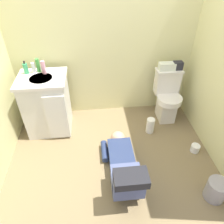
{
  "coord_description": "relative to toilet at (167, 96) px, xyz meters",
  "views": [
    {
      "loc": [
        -0.17,
        -1.78,
        2.1
      ],
      "look_at": [
        0.04,
        0.3,
        0.45
      ],
      "focal_mm": 34.18,
      "sensor_mm": 36.0,
      "label": 1
    }
  ],
  "objects": [
    {
      "name": "ground_plane",
      "position": [
        -0.89,
        -0.69,
        -0.39
      ],
      "size": [
        2.98,
        2.95,
        0.04
      ],
      "primitive_type": "cube",
      "color": "olive"
    },
    {
      "name": "wall_back",
      "position": [
        -0.89,
        0.32,
        0.83
      ],
      "size": [
        2.64,
        0.08,
        2.4
      ],
      "primitive_type": "cube",
      "color": "beige",
      "rests_on": "ground_plane"
    },
    {
      "name": "toilet",
      "position": [
        0.0,
        0.0,
        0.0
      ],
      "size": [
        0.36,
        0.46,
        0.75
      ],
      "color": "silver",
      "rests_on": "ground_plane"
    },
    {
      "name": "vanity_cabinet",
      "position": [
        -1.68,
        -0.08,
        0.05
      ],
      "size": [
        0.6,
        0.53,
        0.82
      ],
      "color": "silver",
      "rests_on": "ground_plane"
    },
    {
      "name": "faucet",
      "position": [
        -1.69,
        0.06,
        0.5
      ],
      "size": [
        0.02,
        0.02,
        0.1
      ],
      "primitive_type": "cylinder",
      "color": "silver",
      "rests_on": "vanity_cabinet"
    },
    {
      "name": "person_plumber",
      "position": [
        -0.78,
        -1.01,
        -0.19
      ],
      "size": [
        0.39,
        1.06,
        0.52
      ],
      "color": "navy",
      "rests_on": "ground_plane"
    },
    {
      "name": "tissue_box",
      "position": [
        -0.05,
        0.09,
        0.43
      ],
      "size": [
        0.22,
        0.11,
        0.1
      ],
      "primitive_type": "cube",
      "color": "silver",
      "rests_on": "toilet"
    },
    {
      "name": "toiletry_bag",
      "position": [
        0.1,
        0.09,
        0.44
      ],
      "size": [
        0.12,
        0.09,
        0.11
      ],
      "primitive_type": "cube",
      "color": "#26262D",
      "rests_on": "toilet"
    },
    {
      "name": "soap_dispenser",
      "position": [
        -1.88,
        0.04,
        0.52
      ],
      "size": [
        0.06,
        0.06,
        0.17
      ],
      "color": "#3BA165",
      "rests_on": "vanity_cabinet"
    },
    {
      "name": "bottle_white",
      "position": [
        -1.79,
        0.07,
        0.52
      ],
      "size": [
        0.05,
        0.05,
        0.13
      ],
      "primitive_type": "cylinder",
      "color": "silver",
      "rests_on": "vanity_cabinet"
    },
    {
      "name": "bottle_green",
      "position": [
        -1.73,
        0.08,
        0.54
      ],
      "size": [
        0.05,
        0.05,
        0.17
      ],
      "primitive_type": "cylinder",
      "color": "green",
      "rests_on": "vanity_cabinet"
    },
    {
      "name": "bottle_pink",
      "position": [
        -1.65,
        0.02,
        0.54
      ],
      "size": [
        0.05,
        0.05,
        0.17
      ],
      "primitive_type": "cylinder",
      "color": "pink",
      "rests_on": "vanity_cabinet"
    },
    {
      "name": "trash_can",
      "position": [
        0.13,
        -1.36,
        -0.25
      ],
      "size": [
        0.21,
        0.21,
        0.24
      ],
      "primitive_type": "cylinder",
      "color": "gray",
      "rests_on": "ground_plane"
    },
    {
      "name": "paper_towel_roll",
      "position": [
        -0.3,
        -0.32,
        -0.25
      ],
      "size": [
        0.11,
        0.11,
        0.23
      ],
      "primitive_type": "cylinder",
      "color": "white",
      "rests_on": "ground_plane"
    },
    {
      "name": "toilet_paper_roll",
      "position": [
        0.19,
        -0.74,
        -0.32
      ],
      "size": [
        0.11,
        0.11,
        0.1
      ],
      "primitive_type": "cylinder",
      "color": "white",
      "rests_on": "ground_plane"
    }
  ]
}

